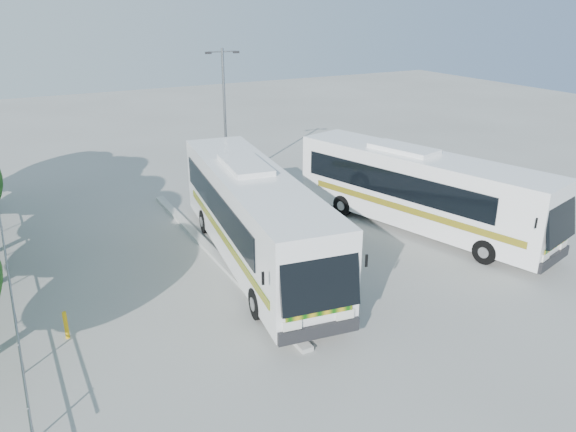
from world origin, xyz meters
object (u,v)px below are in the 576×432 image
coach_main (254,215)px  coach_adjacent (420,189)px  bollard (66,325)px  lamppost (225,112)px

coach_main → coach_adjacent: (8.19, -0.36, -0.09)m
bollard → coach_main: bearing=16.6°
coach_main → coach_adjacent: size_ratio=1.05×
lamppost → bollard: 16.86m
lamppost → coach_adjacent: bearing=-54.0°
coach_main → bollard: 8.10m
coach_adjacent → bollard: coach_adjacent is taller
bollard → coach_adjacent: bearing=6.9°
lamppost → bollard: (-10.62, -12.54, -3.74)m
coach_adjacent → bollard: size_ratio=13.81×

